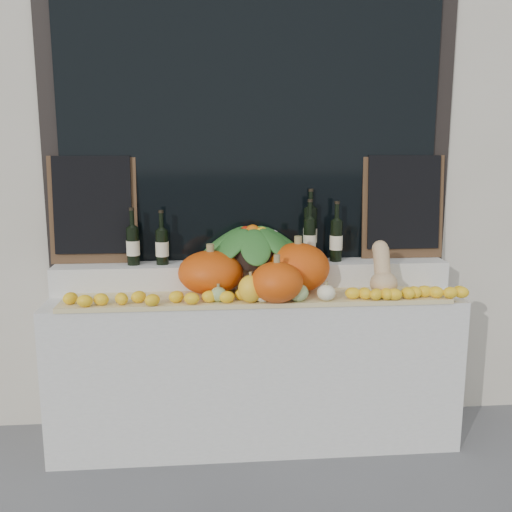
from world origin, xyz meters
The scene contains 18 objects.
storefront_facade centered at (0.00, 2.25, 2.25)m, with size 7.00×0.94×4.50m.
display_sill centered at (0.00, 1.52, 0.44)m, with size 2.30×0.55×0.88m, color silver.
rear_tier centered at (0.00, 1.68, 0.96)m, with size 2.30×0.25×0.16m, color silver.
straw_bedding centered at (0.00, 1.40, 0.89)m, with size 2.10×0.32×0.03m, color tan.
pumpkin_left centered at (-0.25, 1.48, 1.03)m, with size 0.36×0.36×0.24m, color #DA4E0B.
pumpkin_right centered at (0.24, 1.49, 1.04)m, with size 0.36×0.36×0.28m, color #DA4E0B.
pumpkin_center centered at (0.09, 1.28, 1.01)m, with size 0.28×0.28×0.21m, color #DA4E0B.
butternut_squash centered at (0.70, 1.38, 1.03)m, with size 0.15×0.21×0.29m.
decorative_gourds centered at (0.06, 1.28, 0.96)m, with size 0.67×0.14×0.17m.
lemon_heap centered at (0.00, 1.29, 0.94)m, with size 2.20×0.16×0.06m, color yellow, non-canonical shape.
produce_bowl centered at (0.00, 1.66, 1.15)m, with size 0.66×0.66×0.24m.
wine_bottle_far_left centered at (-0.69, 1.66, 1.15)m, with size 0.08×0.08×0.33m.
wine_bottle_near_left centered at (-0.53, 1.66, 1.15)m, with size 0.08×0.08×0.31m.
wine_bottle_tall centered at (0.35, 1.74, 1.20)m, with size 0.08×0.08×0.42m.
wine_bottle_near_right centered at (0.34, 1.67, 1.17)m, with size 0.08×0.08×0.37m.
wine_bottle_far_right centered at (0.50, 1.67, 1.17)m, with size 0.08×0.08×0.36m.
chalkboard_left centered at (-0.92, 1.74, 1.36)m, with size 0.50×0.08×0.62m.
chalkboard_right centered at (0.92, 1.74, 1.36)m, with size 0.50×0.08×0.62m.
Camera 1 is at (-0.27, -1.61, 1.72)m, focal length 40.00 mm.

